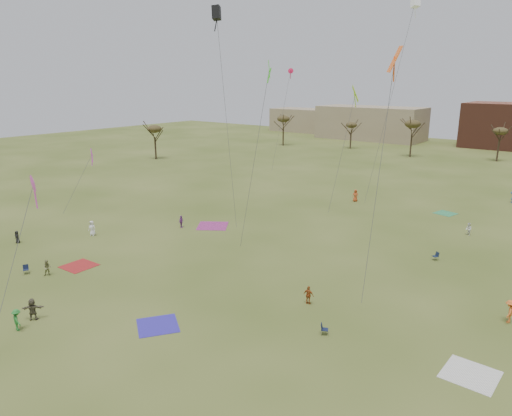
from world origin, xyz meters
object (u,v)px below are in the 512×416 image
Objects in this scene: spectator_fore_a at (309,295)px; camp_chair_right at (435,258)px; flyer_near_center at (17,320)px; camp_chair_center at (324,331)px; camp_chair_left at (26,271)px; flyer_near_left at (92,228)px.

camp_chair_right is at bearing -112.59° from spectator_fore_a.
flyer_near_center reaches higher than camp_chair_center.
camp_chair_left is at bearing 19.10° from spectator_fore_a.
camp_chair_left is at bearing -87.75° from flyer_near_left.
camp_chair_center is 20.08m from camp_chair_right.
spectator_fore_a is (14.84, 16.99, -0.05)m from flyer_near_center.
spectator_fore_a is at bearing -72.03° from camp_chair_right.
spectator_fore_a is 4.97m from camp_chair_center.
camp_chair_left is 1.00× the size of camp_chair_center.
spectator_fore_a reaches higher than camp_chair_right.
spectator_fore_a is 27.31m from camp_chair_left.
spectator_fore_a is 17.34m from camp_chair_right.
camp_chair_left is (-10.00, 5.66, -0.58)m from flyer_near_center.
flyer_near_left is 39.09m from camp_chair_right.
flyer_near_center is 1.06× the size of spectator_fore_a.
camp_chair_center is (18.37, 13.53, -0.58)m from flyer_near_center.
camp_chair_center is at bearing -28.22° from flyer_near_left.
camp_chair_left is (-24.85, -11.33, -0.54)m from spectator_fore_a.
camp_chair_left is (5.14, -10.70, -0.65)m from flyer_near_left.
flyer_near_left is 33.63m from camp_chair_center.
spectator_fore_a is at bearing 19.21° from camp_chair_center.
flyer_near_left is 2.09× the size of camp_chair_center.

